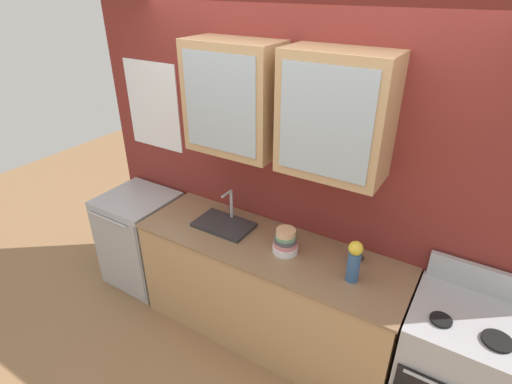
{
  "coord_description": "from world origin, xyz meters",
  "views": [
    {
      "loc": [
        1.21,
        -2.11,
        2.64
      ],
      "look_at": [
        -0.1,
        0.0,
        1.31
      ],
      "focal_mm": 28.17,
      "sensor_mm": 36.0,
      "label": 1
    }
  ],
  "objects_px": {
    "vase": "(354,260)",
    "cup_near_sink": "(354,256)",
    "dishwasher": "(142,238)",
    "stove_range": "(453,369)",
    "bowl_stack": "(285,242)",
    "sink_faucet": "(224,224)"
  },
  "relations": [
    {
      "from": "sink_faucet",
      "to": "dishwasher",
      "type": "height_order",
      "value": "sink_faucet"
    },
    {
      "from": "sink_faucet",
      "to": "dishwasher",
      "type": "relative_size",
      "value": 0.51
    },
    {
      "from": "stove_range",
      "to": "dishwasher",
      "type": "distance_m",
      "value": 2.75
    },
    {
      "from": "cup_near_sink",
      "to": "vase",
      "type": "bearing_deg",
      "value": -74.25
    },
    {
      "from": "vase",
      "to": "dishwasher",
      "type": "height_order",
      "value": "vase"
    },
    {
      "from": "vase",
      "to": "cup_near_sink",
      "type": "xyz_separation_m",
      "value": [
        -0.06,
        0.2,
        -0.12
      ]
    },
    {
      "from": "cup_near_sink",
      "to": "dishwasher",
      "type": "distance_m",
      "value": 2.05
    },
    {
      "from": "stove_range",
      "to": "dishwasher",
      "type": "height_order",
      "value": "stove_range"
    },
    {
      "from": "stove_range",
      "to": "cup_near_sink",
      "type": "xyz_separation_m",
      "value": [
        -0.76,
        0.16,
        0.48
      ]
    },
    {
      "from": "vase",
      "to": "dishwasher",
      "type": "bearing_deg",
      "value": 178.96
    },
    {
      "from": "bowl_stack",
      "to": "dishwasher",
      "type": "relative_size",
      "value": 0.21
    },
    {
      "from": "stove_range",
      "to": "dishwasher",
      "type": "bearing_deg",
      "value": -179.91
    },
    {
      "from": "stove_range",
      "to": "dishwasher",
      "type": "relative_size",
      "value": 1.2
    },
    {
      "from": "vase",
      "to": "sink_faucet",
      "type": "bearing_deg",
      "value": 175.71
    },
    {
      "from": "stove_range",
      "to": "sink_faucet",
      "type": "bearing_deg",
      "value": 178.72
    },
    {
      "from": "cup_near_sink",
      "to": "dishwasher",
      "type": "relative_size",
      "value": 0.12
    },
    {
      "from": "bowl_stack",
      "to": "cup_near_sink",
      "type": "height_order",
      "value": "bowl_stack"
    },
    {
      "from": "cup_near_sink",
      "to": "bowl_stack",
      "type": "bearing_deg",
      "value": -160.55
    },
    {
      "from": "bowl_stack",
      "to": "vase",
      "type": "bearing_deg",
      "value": -4.38
    },
    {
      "from": "sink_faucet",
      "to": "dishwasher",
      "type": "distance_m",
      "value": 1.07
    },
    {
      "from": "bowl_stack",
      "to": "cup_near_sink",
      "type": "xyz_separation_m",
      "value": [
        0.46,
        0.16,
        -0.04
      ]
    },
    {
      "from": "vase",
      "to": "bowl_stack",
      "type": "bearing_deg",
      "value": 175.62
    }
  ]
}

